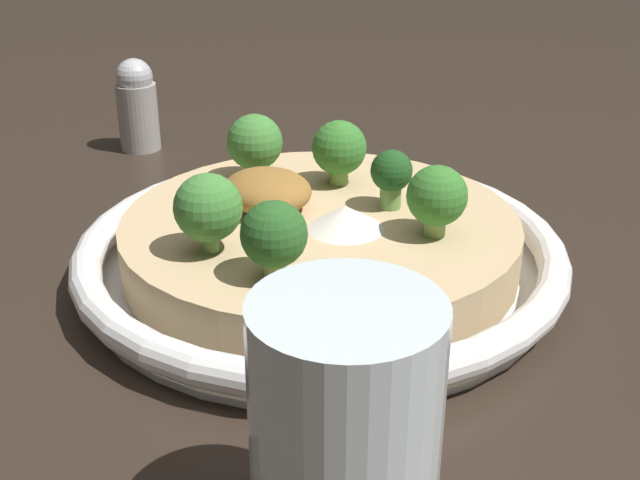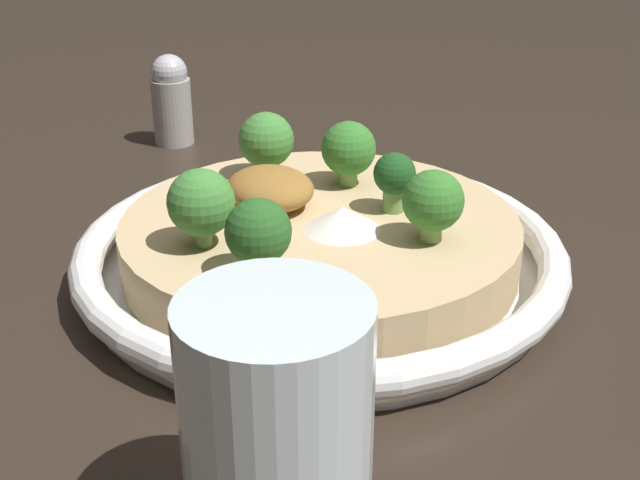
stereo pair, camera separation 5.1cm
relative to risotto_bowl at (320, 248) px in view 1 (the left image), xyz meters
name	(u,v)px [view 1 (the left image)]	position (x,y,z in m)	size (l,w,h in m)	color
ground_plane	(320,274)	(0.00, 0.00, -0.02)	(6.00, 6.00, 0.00)	#2D231C
risotto_bowl	(320,248)	(0.00, 0.00, 0.00)	(0.31, 0.31, 0.04)	white
cheese_sprinkle	(348,216)	(-0.02, 0.00, 0.03)	(0.05, 0.05, 0.01)	white
crispy_onion_garnish	(267,191)	(0.03, 0.01, 0.03)	(0.06, 0.05, 0.03)	olive
broccoli_back_right	(208,208)	(0.01, 0.08, 0.05)	(0.04, 0.04, 0.05)	#668E47
broccoli_back	(274,236)	(-0.04, 0.07, 0.05)	(0.04, 0.04, 0.04)	#84A856
broccoli_front_left	(437,197)	(-0.07, -0.03, 0.05)	(0.04, 0.04, 0.04)	#84A856
broccoli_right	(255,143)	(0.08, -0.01, 0.05)	(0.04, 0.04, 0.05)	#668E47
broccoli_front	(391,174)	(-0.02, -0.04, 0.04)	(0.03, 0.03, 0.04)	#668E47
broccoli_front_right	(339,149)	(0.03, -0.05, 0.05)	(0.04, 0.04, 0.04)	#759E4C
drinking_glass	(345,433)	(-0.17, 0.15, 0.04)	(0.07, 0.07, 0.11)	silver
pepper_shaker	(137,105)	(0.29, -0.05, 0.02)	(0.04, 0.04, 0.08)	#9E9993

